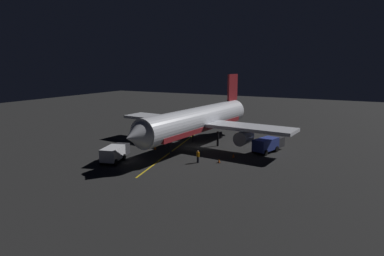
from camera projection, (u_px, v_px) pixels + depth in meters
name	position (u px, v px, depth m)	size (l,w,h in m)	color
ground_plane	(198.00, 147.00, 55.10)	(180.00, 180.00, 0.20)	black
apron_guide_stripe	(173.00, 151.00, 52.69)	(0.24, 26.85, 0.01)	gold
airliner	(200.00, 121.00, 54.75)	(31.11, 34.66, 11.53)	silver
baggage_truck	(115.00, 153.00, 46.81)	(3.55, 6.02, 2.15)	silver
catering_truck	(268.00, 144.00, 51.79)	(3.79, 6.58, 2.19)	navy
ground_crew_worker	(198.00, 156.00, 46.07)	(0.40, 0.40, 1.74)	black
traffic_cone_near_left	(233.00, 156.00, 48.73)	(0.50, 0.50, 0.55)	#EA590F
traffic_cone_near_right	(219.00, 161.00, 46.14)	(0.50, 0.50, 0.55)	#EA590F
traffic_cone_under_wing	(155.00, 148.00, 53.30)	(0.50, 0.50, 0.55)	#EA590F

